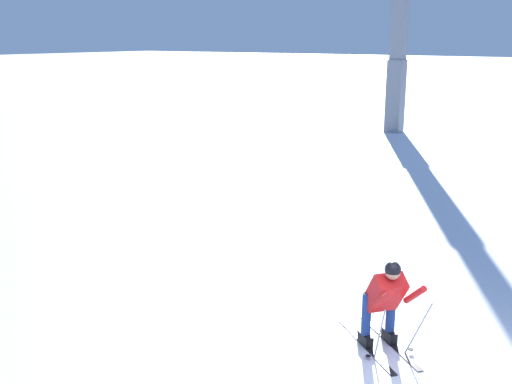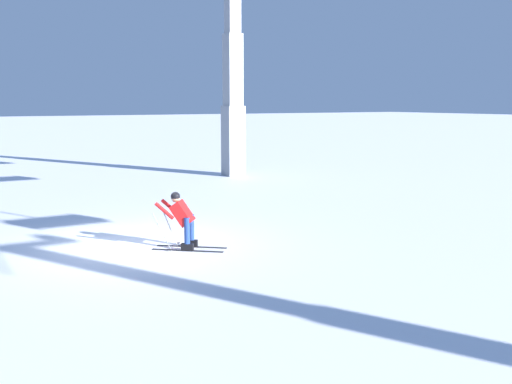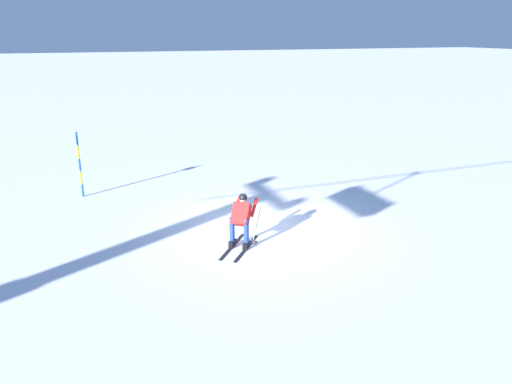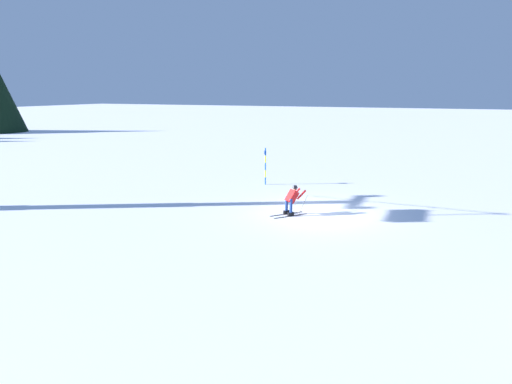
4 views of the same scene
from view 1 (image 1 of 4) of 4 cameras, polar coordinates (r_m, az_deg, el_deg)
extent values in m
cube|color=black|center=(9.11, 12.29, -13.43)|extent=(1.14, 1.36, 0.01)
cube|color=black|center=(9.07, 12.32, -12.95)|extent=(0.26, 0.29, 0.16)
cylinder|color=navy|center=(8.91, 12.45, -10.75)|extent=(0.13, 0.13, 0.61)
cube|color=black|center=(8.95, 10.12, -13.85)|extent=(1.14, 1.36, 0.01)
cube|color=black|center=(8.91, 10.15, -13.36)|extent=(0.26, 0.29, 0.16)
cylinder|color=navy|center=(8.74, 10.26, -11.13)|extent=(0.13, 0.13, 0.61)
cube|color=red|center=(8.55, 11.98, -9.14)|extent=(0.66, 0.68, 0.61)
sphere|color=tan|center=(8.29, 12.63, -7.30)|extent=(0.20, 0.20, 0.20)
sphere|color=black|center=(8.27, 12.64, -7.07)|extent=(0.22, 0.22, 0.22)
cylinder|color=red|center=(8.34, 14.60, -9.26)|extent=(0.36, 0.41, 0.40)
cylinder|color=gray|center=(8.57, 14.72, -12.57)|extent=(0.22, 0.45, 1.03)
cylinder|color=black|center=(8.88, 14.24, -14.02)|extent=(0.07, 0.07, 0.01)
cylinder|color=red|center=(8.12, 11.77, -9.74)|extent=(0.36, 0.41, 0.40)
cylinder|color=gray|center=(8.32, 11.37, -13.23)|extent=(0.41, 0.31, 1.03)
cylinder|color=black|center=(8.59, 10.42, -14.81)|extent=(0.07, 0.07, 0.01)
cube|color=gray|center=(28.28, 12.88, 8.69)|extent=(0.68, 0.68, 3.20)
cube|color=gray|center=(28.16, 13.25, 15.18)|extent=(0.57, 0.57, 3.20)
camera|label=2|loc=(19.84, 41.51, 8.50)|focal=41.08mm
camera|label=3|loc=(17.75, -17.37, 16.88)|focal=34.62mm
camera|label=4|loc=(21.08, -54.02, 11.89)|focal=31.18mm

